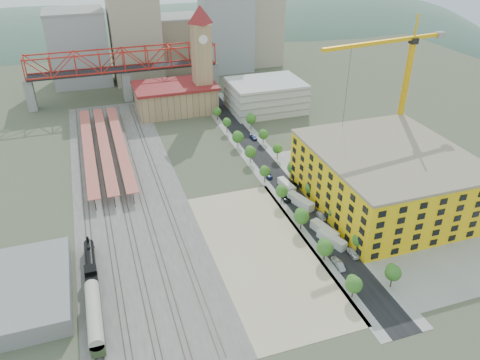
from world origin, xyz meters
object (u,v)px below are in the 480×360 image
object	(u,v)px
clock_tower	(201,49)
site_trailer_a	(332,240)
coach	(95,317)
site_trailer_c	(300,201)
site_trailer_d	(287,185)
locomotive	(91,267)
tower_crane	(400,76)
site_trailer_b	(324,230)
car_0	(337,262)
construction_building	(386,178)

from	to	relation	value
clock_tower	site_trailer_a	world-z (taller)	clock_tower
coach	site_trailer_c	distance (m)	73.43
site_trailer_a	site_trailer_d	distance (m)	32.36
site_trailer_c	site_trailer_d	size ratio (longest dim) A/B	1.17
locomotive	coach	world-z (taller)	coach
locomotive	tower_crane	xyz separation A→B (m)	(109.82, 30.37, 31.10)
tower_crane	site_trailer_d	bearing A→B (deg)	-171.45
site_trailer_b	site_trailer_d	bearing A→B (deg)	75.16
car_0	site_trailer_c	bearing A→B (deg)	82.86
tower_crane	coach	bearing A→B (deg)	-155.58
site_trailer_a	site_trailer_c	distance (m)	21.22
locomotive	site_trailer_d	xyz separation A→B (m)	(66.00, 23.79, -0.95)
site_trailer_b	site_trailer_d	size ratio (longest dim) A/B	1.11
construction_building	locomotive	world-z (taller)	construction_building
site_trailer_c	car_0	bearing A→B (deg)	-113.53
site_trailer_b	car_0	distance (m)	13.84
site_trailer_c	car_0	xyz separation A→B (m)	(-3.00, -30.14, -0.65)
construction_building	tower_crane	size ratio (longest dim) A/B	0.94
site_trailer_d	coach	bearing A→B (deg)	-153.40
construction_building	locomotive	bearing A→B (deg)	-176.60
coach	site_trailer_a	world-z (taller)	coach
site_trailer_b	site_trailer_c	bearing A→B (deg)	75.16
construction_building	tower_crane	distance (m)	38.83
tower_crane	site_trailer_d	distance (m)	54.69
car_0	construction_building	bearing A→B (deg)	36.90
construction_building	car_0	xyz separation A→B (m)	(-29.00, -22.95, -8.63)
car_0	tower_crane	bearing A→B (deg)	44.17
tower_crane	site_trailer_b	xyz separation A→B (m)	(-43.82, -34.37, -31.91)
construction_building	site_trailer_c	world-z (taller)	construction_building
locomotive	coach	xyz separation A→B (m)	(0.00, -19.49, 1.07)
site_trailer_a	car_0	distance (m)	9.43
site_trailer_a	car_0	world-z (taller)	site_trailer_a
construction_building	clock_tower	bearing A→B (deg)	108.78
construction_building	site_trailer_b	xyz separation A→B (m)	(-26.00, -9.46, -8.05)
locomotive	site_trailer_b	size ratio (longest dim) A/B	2.35
tower_crane	site_trailer_a	distance (m)	66.78
clock_tower	locomotive	xyz separation A→B (m)	(-58.00, -105.46, -26.52)
locomotive	site_trailer_a	xyz separation A→B (m)	(66.00, -8.57, -0.88)
coach	tower_crane	xyz separation A→B (m)	(109.82, 49.86, 30.03)
site_trailer_a	site_trailer_c	xyz separation A→B (m)	(0.00, 21.22, 0.13)
coach	car_0	xyz separation A→B (m)	(63.00, 1.99, -2.47)
site_trailer_c	site_trailer_b	bearing A→B (deg)	-107.85
site_trailer_a	site_trailer_c	size ratio (longest dim) A/B	0.91
construction_building	site_trailer_c	bearing A→B (deg)	164.56
tower_crane	site_trailer_a	world-z (taller)	tower_crane
site_trailer_b	tower_crane	bearing A→B (deg)	23.27
site_trailer_d	car_0	size ratio (longest dim) A/B	1.95
site_trailer_d	car_0	bearing A→B (deg)	-100.80
tower_crane	site_trailer_b	size ratio (longest dim) A/B	5.43
coach	tower_crane	size ratio (longest dim) A/B	0.36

